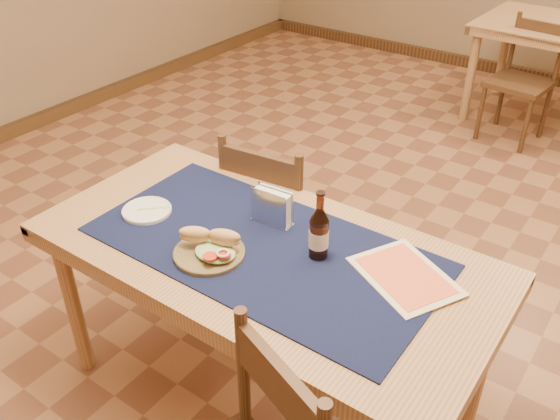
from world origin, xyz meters
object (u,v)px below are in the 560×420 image
Objects in this scene: chair_main_far at (278,218)px; napkin_holder at (272,207)px; sandwich_plate at (211,249)px; beer_bottle at (319,233)px; main_table at (263,267)px.

napkin_holder is at bearing -56.74° from chair_main_far.
napkin_holder is (0.05, 0.28, 0.04)m from sandwich_plate.
sandwich_plate is 0.36m from beer_bottle.
sandwich_plate reaches higher than main_table.
chair_main_far is 3.75× the size of sandwich_plate.
beer_bottle is 0.25m from napkin_holder.
beer_bottle is (0.49, -0.45, 0.38)m from chair_main_far.
chair_main_far reaches higher than main_table.
main_table is 1.77× the size of chair_main_far.
sandwich_plate is at bearing -145.15° from beer_bottle.
chair_main_far is at bearing 137.35° from beer_bottle.
chair_main_far is at bearing 121.00° from main_table.
main_table is at bearing -65.93° from napkin_holder.
sandwich_plate is at bearing -128.78° from main_table.
chair_main_far is 0.75m from sandwich_plate.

